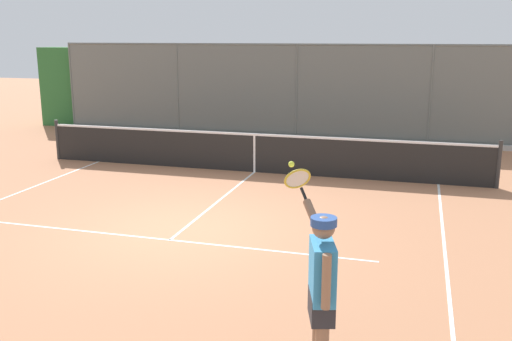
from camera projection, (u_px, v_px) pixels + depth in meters
The scene contains 5 objects.
ground_plane at pixel (183, 229), 9.89m from camera, with size 60.00×60.00×0.00m, color #B27551.
court_line_markings at pixel (160, 248), 9.02m from camera, with size 8.72×9.13×0.01m.
fence_backdrop at pixel (300, 93), 18.83m from camera, with size 19.44×1.37×3.04m.
tennis_net at pixel (255, 152), 13.94m from camera, with size 11.20×0.09×1.07m.
tennis_player at pixel (321, 286), 5.37m from camera, with size 0.75×1.27×1.96m.
Camera 1 is at (-3.81, 8.67, 3.27)m, focal length 40.05 mm.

